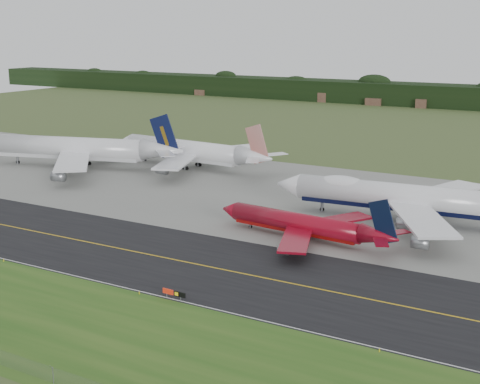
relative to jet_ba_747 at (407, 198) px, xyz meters
name	(u,v)px	position (x,y,z in m)	size (l,w,h in m)	color
ground	(218,260)	(-23.21, -42.59, -5.45)	(600.00, 600.00, 0.00)	#455427
grass_verge	(89,332)	(-23.21, -77.59, -5.45)	(400.00, 30.00, 0.01)	#224E17
taxiway	(206,266)	(-23.21, -46.59, -5.44)	(400.00, 32.00, 0.02)	black
apron	(324,200)	(-23.21, 8.41, -5.44)	(400.00, 78.00, 0.01)	gray
taxiway_centreline	(206,266)	(-23.21, -46.59, -5.42)	(400.00, 0.40, 0.00)	gold
taxiway_edge_line	(155,295)	(-23.21, -62.09, -5.42)	(400.00, 0.25, 0.00)	silver
perimeter_fence	(18,363)	(-23.21, -90.59, -4.35)	(320.00, 0.10, 320.00)	slate
jet_ba_747	(407,198)	(0.00, 0.00, 0.00)	(63.73, 52.62, 16.01)	white
jet_red_737	(305,225)	(-14.39, -23.05, -2.39)	(41.03, 33.29, 11.07)	maroon
jet_navy_gold	(80,149)	(-104.70, 9.16, 0.31)	(67.05, 57.18, 17.54)	white
jet_star_tail	(191,151)	(-74.64, 25.45, -0.23)	(59.39, 49.52, 15.66)	white
taxiway_sign	(174,293)	(-19.53, -61.98, -4.41)	(4.43, 0.33, 1.48)	slate
edge_marker_left	(4,260)	(-57.20, -63.09, -5.20)	(0.16, 0.16, 0.50)	yellow
edge_marker_center	(139,293)	(-25.63, -63.09, -5.20)	(0.16, 0.16, 0.50)	yellow
edge_marker_right	(379,350)	(14.62, -63.09, -5.20)	(0.16, 0.16, 0.50)	yellow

